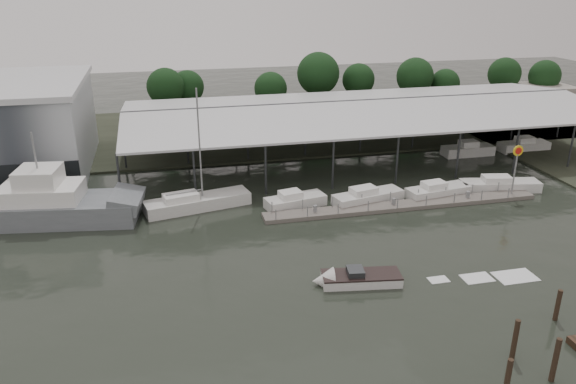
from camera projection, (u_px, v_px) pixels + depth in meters
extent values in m
plane|color=#232921|center=(275.00, 274.00, 43.12)|extent=(200.00, 200.00, 0.00)
cube|color=#313628|center=(216.00, 132.00, 81.18)|extent=(140.00, 30.00, 0.30)
cube|color=#2B2D30|center=(362.00, 101.00, 69.63)|extent=(58.00, 0.40, 0.30)
cylinder|color=#2B2D30|center=(119.00, 180.00, 54.56)|extent=(0.24, 0.24, 5.50)
cylinder|color=#2B2D30|center=(127.00, 123.00, 75.42)|extent=(0.24, 0.24, 5.50)
cylinder|color=#2B2D30|center=(511.00, 102.00, 87.64)|extent=(0.24, 0.24, 5.50)
cube|color=#68625B|center=(403.00, 205.00, 55.28)|extent=(28.00, 2.00, 0.40)
cylinder|color=gray|center=(276.00, 215.00, 51.50)|extent=(0.10, 0.10, 1.20)
cylinder|color=gray|center=(515.00, 186.00, 58.61)|extent=(0.10, 0.10, 1.20)
cube|color=gray|center=(394.00, 202.00, 54.88)|extent=(0.30, 0.30, 0.70)
cylinder|color=gray|center=(514.00, 174.00, 56.97)|extent=(0.16, 0.16, 5.00)
cylinder|color=yellow|center=(518.00, 151.00, 56.06)|extent=(1.10, 0.12, 1.10)
cylinder|color=red|center=(519.00, 151.00, 55.99)|extent=(0.70, 0.05, 0.70)
cube|color=gray|center=(538.00, 97.00, 94.80)|extent=(10.00, 8.00, 4.00)
cube|color=slate|center=(55.00, 212.00, 52.08)|extent=(15.72, 7.33, 2.40)
cube|color=slate|center=(127.00, 199.00, 52.23)|extent=(3.61, 5.35, 1.74)
cube|color=white|center=(42.00, 194.00, 51.36)|extent=(7.66, 5.30, 1.80)
cube|color=white|center=(39.00, 177.00, 50.74)|extent=(4.13, 4.17, 1.61)
cylinder|color=gray|center=(34.00, 151.00, 49.86)|extent=(0.18, 0.18, 3.50)
cube|color=silver|center=(198.00, 203.00, 54.97)|extent=(10.60, 4.72, 1.40)
cube|color=white|center=(181.00, 198.00, 53.98)|extent=(3.60, 2.45, 0.80)
cylinder|color=gray|center=(200.00, 146.00, 53.04)|extent=(0.16, 0.16, 10.94)
cylinder|color=gray|center=(184.00, 192.00, 53.93)|extent=(3.45, 0.86, 0.12)
cube|color=silver|center=(361.00, 279.00, 41.68)|extent=(6.08, 2.83, 0.90)
cone|color=silver|center=(323.00, 281.00, 41.46)|extent=(1.87, 2.21, 2.00)
cube|color=black|center=(361.00, 274.00, 41.53)|extent=(6.09, 2.89, 0.12)
cube|color=#2B2D30|center=(355.00, 272.00, 41.40)|extent=(1.39, 1.56, 0.50)
cube|color=silver|center=(438.00, 280.00, 42.25)|extent=(2.30, 1.50, 0.04)
cube|color=silver|center=(477.00, 278.00, 42.48)|extent=(3.10, 2.00, 0.04)
cube|color=silver|center=(515.00, 276.00, 42.71)|extent=(3.90, 2.50, 0.04)
cube|color=silver|center=(295.00, 202.00, 55.39)|extent=(6.31, 3.36, 1.10)
cube|color=white|center=(290.00, 195.00, 54.99)|extent=(2.38, 2.00, 0.70)
cube|color=silver|center=(368.00, 198.00, 56.40)|extent=(7.63, 3.70, 1.10)
cube|color=white|center=(364.00, 191.00, 56.00)|extent=(2.85, 2.11, 0.70)
cube|color=silver|center=(438.00, 192.00, 57.84)|extent=(6.95, 3.14, 1.10)
cube|color=white|center=(434.00, 185.00, 57.45)|extent=(2.55, 1.92, 0.70)
cube|color=silver|center=(500.00, 186.00, 59.53)|extent=(8.49, 3.68, 1.10)
cube|color=white|center=(497.00, 179.00, 59.13)|extent=(3.13, 2.11, 0.70)
cylinder|color=#382A1C|center=(554.00, 364.00, 31.43)|extent=(0.32, 0.32, 3.43)
cylinder|color=#382A1C|center=(507.00, 382.00, 30.41)|extent=(0.32, 0.32, 2.97)
cylinder|color=#382A1C|center=(514.00, 344.00, 33.29)|extent=(0.32, 0.32, 3.30)
cylinder|color=#382A1C|center=(557.00, 309.00, 37.11)|extent=(0.32, 0.32, 2.87)
cylinder|color=#2F2015|center=(167.00, 110.00, 85.60)|extent=(0.50, 0.50, 4.02)
sphere|color=#183C18|center=(166.00, 87.00, 84.28)|extent=(5.62, 5.62, 5.62)
cylinder|color=#2F2015|center=(189.00, 108.00, 88.19)|extent=(0.50, 0.50, 3.65)
sphere|color=#183C18|center=(188.00, 87.00, 86.99)|extent=(5.10, 5.10, 5.10)
cylinder|color=#2F2015|center=(271.00, 109.00, 87.24)|extent=(0.50, 0.50, 3.61)
sphere|color=#183C18|center=(271.00, 88.00, 86.06)|extent=(5.05, 5.05, 5.05)
cylinder|color=#2F2015|center=(318.00, 100.00, 90.37)|extent=(0.50, 0.50, 4.80)
sphere|color=#183C18|center=(318.00, 73.00, 88.80)|extent=(6.72, 6.72, 6.72)
cylinder|color=#2F2015|center=(358.00, 100.00, 93.00)|extent=(0.50, 0.50, 3.78)
sphere|color=#183C18|center=(358.00, 80.00, 91.76)|extent=(5.29, 5.29, 5.29)
cylinder|color=#2F2015|center=(413.00, 100.00, 92.11)|extent=(0.50, 0.50, 4.27)
sphere|color=#183C18|center=(415.00, 76.00, 90.71)|extent=(5.98, 5.98, 5.98)
cylinder|color=#2F2015|center=(443.00, 102.00, 92.95)|extent=(0.50, 0.50, 3.36)
sphere|color=#183C18|center=(445.00, 83.00, 91.85)|extent=(4.71, 4.71, 4.71)
cylinder|color=#2F2015|center=(502.00, 94.00, 97.01)|extent=(0.50, 0.50, 3.94)
sphere|color=#183C18|center=(504.00, 74.00, 95.72)|extent=(5.51, 5.51, 5.51)
cylinder|color=#2F2015|center=(541.00, 96.00, 96.48)|extent=(0.50, 0.50, 3.77)
sphere|color=#183C18|center=(545.00, 76.00, 95.24)|extent=(5.28, 5.28, 5.28)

